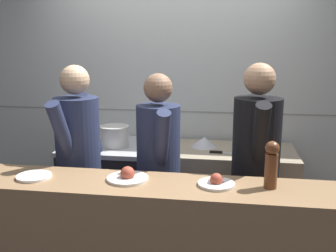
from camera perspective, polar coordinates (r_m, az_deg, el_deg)
The scene contains 13 objects.
wall_back_tiled at distance 3.88m, azimuth 1.33°, elevation 4.43°, with size 8.00×0.06×2.60m.
oven_range at distance 3.82m, azimuth -7.02°, elevation -9.13°, with size 0.99×0.71×0.89m.
prep_counter at distance 3.69m, azimuth 9.22°, elevation -10.08°, with size 1.10×0.65×0.88m.
stock_pot at distance 3.60m, azimuth -7.75°, elevation -1.38°, with size 0.27×0.27×0.19m.
mixing_bowl_steel at distance 3.60m, azimuth 5.29°, elevation -2.31°, with size 0.24×0.24×0.09m.
chefs_knife at distance 3.42m, azimuth 8.86°, elevation -3.89°, with size 0.41×0.04×0.02m.
plated_dish_main at distance 2.71m, azimuth -18.86°, elevation -6.93°, with size 0.23×0.23×0.02m.
plated_dish_appetiser at distance 2.54m, azimuth -5.88°, elevation -7.31°, with size 0.27×0.27×0.09m.
plated_dish_dessert at distance 2.45m, azimuth 7.02°, elevation -8.13°, with size 0.23×0.23×0.08m.
pepper_mill at distance 2.43m, azimuth 14.77°, elevation -5.30°, with size 0.08×0.08×0.29m.
chef_head_cook at distance 3.12m, azimuth -12.82°, elevation -4.98°, with size 0.38×0.73×1.66m.
chef_sous at distance 2.98m, azimuth -1.38°, elevation -6.09°, with size 0.41×0.69×1.61m.
chef_line at distance 2.94m, azimuth 12.56°, elevation -5.73°, with size 0.35×0.73×1.69m.
Camera 1 is at (0.50, -2.49, 1.84)m, focal length 42.00 mm.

